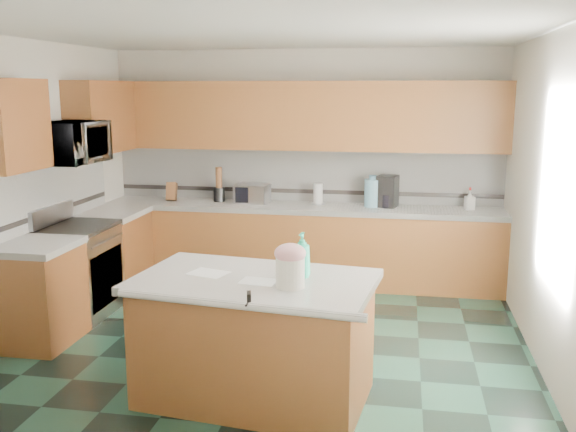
% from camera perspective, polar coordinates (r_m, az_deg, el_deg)
% --- Properties ---
extents(floor, '(4.60, 4.60, 0.00)m').
position_cam_1_polar(floor, '(5.79, -2.12, -11.56)').
color(floor, black).
rests_on(floor, ground).
extents(ceiling, '(4.60, 4.60, 0.00)m').
position_cam_1_polar(ceiling, '(5.36, -2.33, 16.12)').
color(ceiling, white).
rests_on(ceiling, ground).
extents(wall_back, '(4.60, 0.04, 2.70)m').
position_cam_1_polar(wall_back, '(7.67, 1.51, 4.55)').
color(wall_back, beige).
rests_on(wall_back, ground).
extents(wall_front, '(4.60, 0.04, 2.70)m').
position_cam_1_polar(wall_front, '(3.24, -11.08, -4.98)').
color(wall_front, beige).
rests_on(wall_front, ground).
extents(wall_left, '(0.04, 4.60, 2.70)m').
position_cam_1_polar(wall_left, '(6.33, -23.23, 2.21)').
color(wall_left, beige).
rests_on(wall_left, ground).
extents(wall_right, '(0.04, 4.60, 2.70)m').
position_cam_1_polar(wall_right, '(5.42, 22.51, 0.88)').
color(wall_right, beige).
rests_on(wall_right, ground).
extents(back_base_cab, '(4.60, 0.60, 0.86)m').
position_cam_1_polar(back_base_cab, '(7.53, 1.10, -2.70)').
color(back_base_cab, '#3C1D0C').
rests_on(back_base_cab, ground).
extents(back_countertop, '(4.60, 0.64, 0.06)m').
position_cam_1_polar(back_countertop, '(7.43, 1.11, 0.74)').
color(back_countertop, white).
rests_on(back_countertop, back_base_cab).
extents(back_upper_cab, '(4.60, 0.33, 0.78)m').
position_cam_1_polar(back_upper_cab, '(7.44, 1.31, 8.90)').
color(back_upper_cab, '#3C1D0C').
rests_on(back_upper_cab, wall_back).
extents(back_backsplash, '(4.60, 0.02, 0.63)m').
position_cam_1_polar(back_backsplash, '(7.66, 1.47, 3.67)').
color(back_backsplash, silver).
rests_on(back_backsplash, back_countertop).
extents(back_accent_band, '(4.60, 0.01, 0.05)m').
position_cam_1_polar(back_accent_band, '(7.68, 1.45, 2.22)').
color(back_accent_band, black).
rests_on(back_accent_band, back_countertop).
extents(left_base_cab_rear, '(0.60, 0.82, 0.86)m').
position_cam_1_polar(left_base_cab_rear, '(7.45, -15.20, -3.25)').
color(left_base_cab_rear, '#3C1D0C').
rests_on(left_base_cab_rear, ground).
extents(left_counter_rear, '(0.64, 0.82, 0.06)m').
position_cam_1_polar(left_counter_rear, '(7.35, -15.38, 0.22)').
color(left_counter_rear, white).
rests_on(left_counter_rear, left_base_cab_rear).
extents(left_base_cab_front, '(0.60, 0.72, 0.86)m').
position_cam_1_polar(left_base_cab_front, '(6.16, -21.28, -6.67)').
color(left_base_cab_front, '#3C1D0C').
rests_on(left_base_cab_front, ground).
extents(left_counter_front, '(0.64, 0.72, 0.06)m').
position_cam_1_polar(left_counter_front, '(6.04, -21.59, -2.51)').
color(left_counter_front, white).
rests_on(left_counter_front, left_base_cab_front).
extents(left_backsplash, '(0.02, 2.30, 0.63)m').
position_cam_1_polar(left_backsplash, '(6.79, -20.40, 1.99)').
color(left_backsplash, silver).
rests_on(left_backsplash, wall_left).
extents(left_accent_band, '(0.01, 2.30, 0.05)m').
position_cam_1_polar(left_accent_band, '(6.81, -20.25, 0.37)').
color(left_accent_band, black).
rests_on(left_accent_band, wall_left).
extents(left_upper_cab_rear, '(0.33, 1.09, 0.78)m').
position_cam_1_polar(left_upper_cab_rear, '(7.41, -16.31, 8.45)').
color(left_upper_cab_rear, '#3C1D0C').
rests_on(left_upper_cab_rear, wall_left).
extents(left_upper_cab_front, '(0.33, 0.72, 0.78)m').
position_cam_1_polar(left_upper_cab_front, '(5.97, -23.43, 7.41)').
color(left_upper_cab_front, '#3C1D0C').
rests_on(left_upper_cab_front, wall_left).
extents(range_body, '(0.60, 0.76, 0.88)m').
position_cam_1_polar(range_body, '(6.77, -18.05, -4.78)').
color(range_body, '#B7B7BC').
rests_on(range_body, ground).
extents(range_oven_door, '(0.02, 0.68, 0.55)m').
position_cam_1_polar(range_oven_door, '(6.65, -15.81, -5.29)').
color(range_oven_door, black).
rests_on(range_oven_door, range_body).
extents(range_cooktop, '(0.62, 0.78, 0.04)m').
position_cam_1_polar(range_cooktop, '(6.66, -18.29, -0.97)').
color(range_cooktop, black).
rests_on(range_cooktop, range_body).
extents(range_handle, '(0.02, 0.66, 0.02)m').
position_cam_1_polar(range_handle, '(6.54, -15.75, -2.12)').
color(range_handle, '#B7B7BC').
rests_on(range_handle, range_body).
extents(range_backguard, '(0.06, 0.76, 0.18)m').
position_cam_1_polar(range_backguard, '(6.77, -20.29, 0.12)').
color(range_backguard, '#B7B7BC').
rests_on(range_backguard, range_body).
extents(microwave, '(0.50, 0.73, 0.41)m').
position_cam_1_polar(microwave, '(6.54, -18.73, 6.17)').
color(microwave, '#B7B7BC').
rests_on(microwave, wall_left).
extents(island_base, '(1.69, 1.10, 0.86)m').
position_cam_1_polar(island_base, '(4.76, -2.96, -11.16)').
color(island_base, '#3C1D0C').
rests_on(island_base, ground).
extents(island_top, '(1.80, 1.21, 0.06)m').
position_cam_1_polar(island_top, '(4.61, -3.01, -5.86)').
color(island_top, white).
rests_on(island_top, island_base).
extents(island_bullnose, '(1.69, 0.26, 0.06)m').
position_cam_1_polar(island_bullnose, '(4.14, -4.62, -7.87)').
color(island_bullnose, white).
rests_on(island_bullnose, island_base).
extents(treat_jar, '(0.26, 0.26, 0.21)m').
position_cam_1_polar(treat_jar, '(4.35, 0.20, -5.05)').
color(treat_jar, white).
rests_on(treat_jar, island_top).
extents(treat_jar_lid, '(0.22, 0.22, 0.13)m').
position_cam_1_polar(treat_jar_lid, '(4.31, 0.20, -3.33)').
color(treat_jar_lid, pink).
rests_on(treat_jar_lid, treat_jar).
extents(treat_jar_knob, '(0.07, 0.02, 0.02)m').
position_cam_1_polar(treat_jar_knob, '(4.30, 0.20, -2.73)').
color(treat_jar_knob, tan).
rests_on(treat_jar_knob, treat_jar_lid).
extents(treat_jar_knob_end_l, '(0.04, 0.04, 0.04)m').
position_cam_1_polar(treat_jar_knob_end_l, '(4.31, -0.26, -2.71)').
color(treat_jar_knob_end_l, tan).
rests_on(treat_jar_knob_end_l, treat_jar_lid).
extents(treat_jar_knob_end_r, '(0.04, 0.04, 0.04)m').
position_cam_1_polar(treat_jar_knob_end_r, '(4.30, 0.67, -2.75)').
color(treat_jar_knob_end_r, tan).
rests_on(treat_jar_knob_end_r, treat_jar_lid).
extents(soap_bottle_island, '(0.14, 0.14, 0.32)m').
position_cam_1_polar(soap_bottle_island, '(4.57, 1.26, -3.49)').
color(soap_bottle_island, '#20B68D').
rests_on(soap_bottle_island, island_top).
extents(paper_sheet_a, '(0.27, 0.21, 0.00)m').
position_cam_1_polar(paper_sheet_a, '(4.51, -2.66, -5.82)').
color(paper_sheet_a, white).
rests_on(paper_sheet_a, island_top).
extents(paper_sheet_b, '(0.32, 0.27, 0.00)m').
position_cam_1_polar(paper_sheet_b, '(4.74, -7.10, -5.05)').
color(paper_sheet_b, white).
rests_on(paper_sheet_b, island_top).
extents(clamp_body, '(0.05, 0.09, 0.08)m').
position_cam_1_polar(clamp_body, '(4.13, -3.49, -7.33)').
color(clamp_body, black).
rests_on(clamp_body, island_top).
extents(clamp_handle, '(0.01, 0.06, 0.01)m').
position_cam_1_polar(clamp_handle, '(4.09, -3.66, -7.83)').
color(clamp_handle, black).
rests_on(clamp_handle, island_top).
extents(knife_block, '(0.14, 0.17, 0.23)m').
position_cam_1_polar(knife_block, '(7.85, -10.30, 2.15)').
color(knife_block, '#472814').
rests_on(knife_block, back_countertop).
extents(utensil_crock, '(0.13, 0.13, 0.17)m').
position_cam_1_polar(utensil_crock, '(7.70, -6.14, 1.92)').
color(utensil_crock, black).
rests_on(utensil_crock, back_countertop).
extents(utensil_bundle, '(0.08, 0.08, 0.25)m').
position_cam_1_polar(utensil_bundle, '(7.67, -6.17, 3.44)').
color(utensil_bundle, '#472814').
rests_on(utensil_bundle, utensil_crock).
extents(toaster_oven, '(0.41, 0.30, 0.22)m').
position_cam_1_polar(toaster_oven, '(7.57, -3.21, 2.00)').
color(toaster_oven, '#B7B7BC').
rests_on(toaster_oven, back_countertop).
extents(toaster_oven_door, '(0.34, 0.01, 0.18)m').
position_cam_1_polar(toaster_oven_door, '(7.45, -3.42, 1.85)').
color(toaster_oven_door, black).
rests_on(toaster_oven_door, toaster_oven).
extents(paper_towel, '(0.11, 0.11, 0.24)m').
position_cam_1_polar(paper_towel, '(7.47, 2.69, 1.97)').
color(paper_towel, white).
rests_on(paper_towel, back_countertop).
extents(paper_towel_base, '(0.16, 0.16, 0.01)m').
position_cam_1_polar(paper_towel_base, '(7.49, 2.68, 1.11)').
color(paper_towel_base, '#B7B7BC').
rests_on(paper_towel_base, back_countertop).
extents(water_jug, '(0.19, 0.19, 0.32)m').
position_cam_1_polar(water_jug, '(7.37, 7.53, 2.05)').
color(water_jug, '#6AA3BE').
rests_on(water_jug, back_countertop).
extents(water_jug_neck, '(0.09, 0.09, 0.05)m').
position_cam_1_polar(water_jug_neck, '(7.35, 7.57, 3.43)').
color(water_jug_neck, '#6AA3BE').
rests_on(water_jug_neck, water_jug).
extents(coffee_maker, '(0.26, 0.28, 0.36)m').
position_cam_1_polar(coffee_maker, '(7.38, 8.83, 2.20)').
color(coffee_maker, black).
rests_on(coffee_maker, back_countertop).
extents(coffee_carafe, '(0.15, 0.15, 0.15)m').
position_cam_1_polar(coffee_carafe, '(7.35, 8.80, 1.32)').
color(coffee_carafe, black).
rests_on(coffee_carafe, back_countertop).
extents(soap_bottle_back, '(0.12, 0.12, 0.22)m').
position_cam_1_polar(soap_bottle_back, '(7.40, 15.85, 1.38)').
color(soap_bottle_back, white).
rests_on(soap_bottle_back, back_countertop).
extents(soap_back_cap, '(0.02, 0.02, 0.03)m').
position_cam_1_polar(soap_back_cap, '(7.38, 15.90, 2.34)').
color(soap_back_cap, red).
rests_on(soap_back_cap, soap_bottle_back).
extents(window_light_proxy, '(0.02, 1.40, 1.10)m').
position_cam_1_polar(window_light_proxy, '(5.19, 22.77, 2.13)').
color(window_light_proxy, white).
rests_on(window_light_proxy, wall_right).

